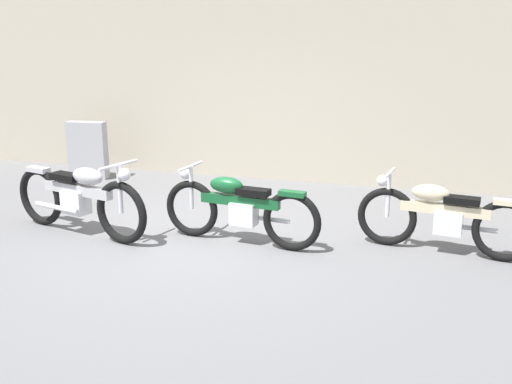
% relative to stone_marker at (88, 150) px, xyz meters
% --- Properties ---
extents(ground_plane, '(40.00, 40.00, 0.00)m').
position_rel_stone_marker_xyz_m(ground_plane, '(2.99, -2.42, -0.49)').
color(ground_plane, slate).
extents(building_wall, '(18.00, 0.30, 3.23)m').
position_rel_stone_marker_xyz_m(building_wall, '(2.99, 0.97, 1.13)').
color(building_wall, '#B2A893').
rests_on(building_wall, ground_plane).
extents(stone_marker, '(0.68, 0.27, 0.98)m').
position_rel_stone_marker_xyz_m(stone_marker, '(0.00, 0.00, 0.00)').
color(stone_marker, '#9E9EA3').
rests_on(stone_marker, ground_plane).
extents(helmet, '(0.27, 0.27, 0.27)m').
position_rel_stone_marker_xyz_m(helmet, '(2.80, -0.53, -0.36)').
color(helmet, black).
rests_on(helmet, ground_plane).
extents(motorcycle_green, '(2.00, 0.56, 0.90)m').
position_rel_stone_marker_xyz_m(motorcycle_green, '(3.53, -2.35, -0.06)').
color(motorcycle_green, black).
rests_on(motorcycle_green, ground_plane).
extents(motorcycle_silver, '(2.13, 0.78, 0.98)m').
position_rel_stone_marker_xyz_m(motorcycle_silver, '(1.55, -2.62, -0.02)').
color(motorcycle_silver, black).
rests_on(motorcycle_silver, ground_plane).
extents(motorcycle_cream, '(1.97, 0.55, 0.89)m').
position_rel_stone_marker_xyz_m(motorcycle_cream, '(5.83, -1.99, -0.06)').
color(motorcycle_cream, black).
rests_on(motorcycle_cream, ground_plane).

